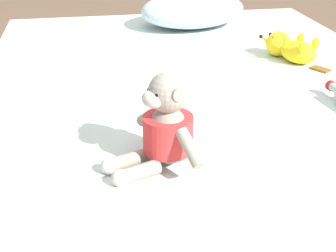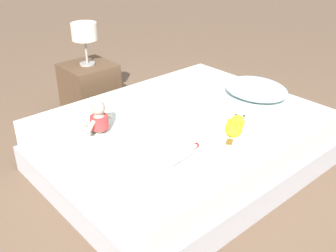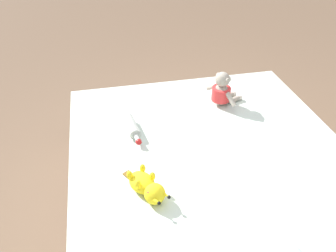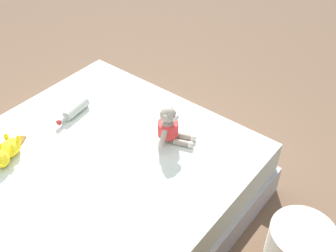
{
  "view_description": "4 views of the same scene",
  "coord_description": "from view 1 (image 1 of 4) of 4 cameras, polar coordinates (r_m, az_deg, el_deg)",
  "views": [
    {
      "loc": [
        -0.38,
        -1.58,
        1.02
      ],
      "look_at": [
        -0.21,
        -0.58,
        0.52
      ],
      "focal_mm": 50.9,
      "sensor_mm": 36.0,
      "label": 1
    },
    {
      "loc": [
        1.87,
        -1.8,
        1.71
      ],
      "look_at": [
        0.16,
        -0.29,
        0.51
      ],
      "focal_mm": 42.12,
      "sensor_mm": 36.0,
      "label": 2
    },
    {
      "loc": [
        0.54,
        1.25,
        1.64
      ],
      "look_at": [
        0.22,
        -0.25,
        0.53
      ],
      "focal_mm": 36.71,
      "sensor_mm": 36.0,
      "label": 3
    },
    {
      "loc": [
        -1.34,
        0.84,
        2.06
      ],
      "look_at": [
        -0.21,
        -0.58,
        0.52
      ],
      "focal_mm": 43.82,
      "sensor_mm": 36.0,
      "label": 4
    }
  ],
  "objects": [
    {
      "name": "plush_yellow_creature",
      "position": [
        1.95,
        14.39,
        9.04
      ],
      "size": [
        0.2,
        0.32,
        0.1
      ],
      "color": "yellow",
      "rests_on": "bed"
    },
    {
      "name": "plush_monkey",
      "position": [
        1.13,
        -0.47,
        -0.29
      ],
      "size": [
        0.25,
        0.28,
        0.24
      ],
      "color": "#9E9384",
      "rests_on": "bed"
    },
    {
      "name": "bed",
      "position": [
        1.82,
        3.35,
        -0.16
      ],
      "size": [
        1.59,
        1.99,
        0.42
      ],
      "color": "#B2B2B7",
      "rests_on": "ground_plane"
    },
    {
      "name": "pillow",
      "position": [
        2.38,
        2.99,
        13.73
      ],
      "size": [
        0.59,
        0.49,
        0.16
      ],
      "color": "silver",
      "rests_on": "bed"
    },
    {
      "name": "ground_plane",
      "position": [
        1.92,
        3.19,
        -5.61
      ],
      "size": [
        16.0,
        16.0,
        0.0
      ],
      "primitive_type": "plane",
      "color": "brown"
    }
  ]
}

